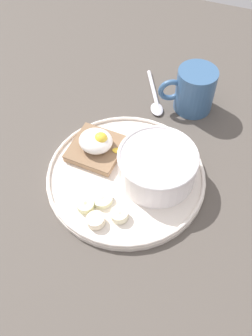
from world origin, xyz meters
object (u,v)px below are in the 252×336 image
Objects in this scene: toast_slice at (96,149)px; coffee_mug at (194,90)px; banana_slice_back at (102,199)px; spoon at (156,99)px; banana_slice_right at (86,205)px; oatmeal_bowl at (157,166)px; poached_egg at (97,141)px; banana_slice_left at (119,215)px; banana_slice_front at (96,220)px.

toast_slice is 21.79cm from coffee_mug.
banana_slice_back reaches higher than spoon.
banana_slice_right is 0.25× the size of spoon.
oatmeal_bowl is at bearing -72.22° from spoon.
poached_egg is 0.75× the size of coffee_mug.
coffee_mug is (9.71, 28.66, 2.75)cm from banana_slice_right.
oatmeal_bowl is at bearing 48.43° from banana_slice_right.
banana_slice_left is at bearing -26.43° from banana_slice_back.
banana_slice_right is (-2.55, 1.93, -0.03)cm from banana_slice_front.
spoon is at bearing 72.66° from poached_egg.
banana_slice_right is (-5.58, -0.22, -0.03)cm from banana_slice_left.
spoon is (0.05, 30.00, -1.32)cm from banana_slice_front.
coffee_mug reaches higher than banana_slice_left.
spoon is at bearing 107.78° from oatmeal_bowl.
banana_slice_front reaches higher than spoon.
banana_slice_front is (5.40, -12.99, -0.05)cm from toast_slice.
banana_slice_back is at bearing 46.02° from banana_slice_right.
banana_slice_left is 28.86cm from coffee_mug.
poached_egg is at bearing 127.40° from banana_slice_left.
banana_slice_right is at bearing -131.57° from oatmeal_bowl.
oatmeal_bowl is at bearing 49.10° from banana_slice_back.
coffee_mug reaches higher than toast_slice.
poached_egg reaches higher than spoon.
oatmeal_bowl is 13.03cm from banana_slice_right.
banana_slice_left and banana_slice_right have the same top height.
spoon is (-2.98, 27.84, -1.32)cm from banana_slice_left.
banana_slice_left is 5.59cm from banana_slice_right.
banana_slice_left is 4.06cm from banana_slice_back.
coffee_mug is 0.82× the size of spoon.
oatmeal_bowl is at bearing -93.56° from coffee_mug.
banana_slice_left is at bearing -107.38° from oatmeal_bowl.
banana_slice_back is at bearing -130.90° from oatmeal_bowl.
coffee_mug is at bearing 76.83° from banana_slice_front.
poached_egg is 18.15cm from spoon.
banana_slice_front is 3.72cm from banana_slice_left.
banana_slice_front is 4.01cm from banana_slice_back.
toast_slice is at bearing 172.76° from oatmeal_bowl.
coffee_mug reaches higher than spoon.
poached_egg is 0.62× the size of spoon.
oatmeal_bowl is 10.08cm from banana_slice_left.
banana_slice_front is 0.35× the size of coffee_mug.
banana_slice_left is (3.03, 2.16, 0.00)cm from banana_slice_front.
banana_slice_front is 0.84× the size of banana_slice_back.
banana_slice_right reaches higher than spoon.
poached_egg is 10.44cm from banana_slice_back.
spoon is (0.65, 26.04, -1.14)cm from banana_slice_back.
spoon is at bearing -175.23° from coffee_mug.
oatmeal_bowl is 4.09× the size of banana_slice_right.
coffee_mug is (12.56, 17.61, 2.68)cm from toast_slice.
banana_slice_back is at bearing 153.57° from banana_slice_left.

